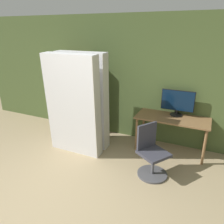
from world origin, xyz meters
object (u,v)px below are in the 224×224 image
office_chair (151,156)px  mattress_near (73,106)px  bookshelf (75,92)px  mattress_far (83,101)px  monitor (178,102)px

office_chair → mattress_near: (-1.61, 0.10, 0.64)m
bookshelf → mattress_far: 0.87m
bookshelf → mattress_near: bearing=-58.3°
monitor → office_chair: bearing=-100.3°
monitor → mattress_near: size_ratio=0.33×
office_chair → bookshelf: 2.55m
monitor → mattress_near: mattress_near is taller
office_chair → mattress_far: mattress_far is taller
monitor → bookshelf: bearing=-179.8°
monitor → office_chair: 1.30m
mattress_far → monitor: bearing=19.3°
monitor → mattress_far: mattress_far is taller
monitor → mattress_far: (-1.81, -0.63, -0.03)m
mattress_near → mattress_far: mattress_near is taller
bookshelf → mattress_near: (0.61, -0.99, 0.04)m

